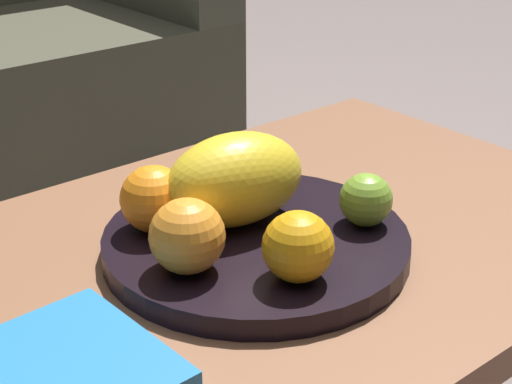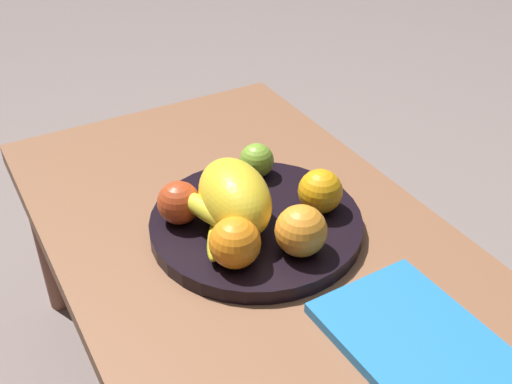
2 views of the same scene
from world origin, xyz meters
TOP-DOWN VIEW (x-y plane):
  - coffee_table at (0.00, 0.00)m, footprint 1.02×0.59m
  - fruit_bowl at (0.03, -0.01)m, footprint 0.34×0.34m
  - melon_large_front at (0.03, 0.02)m, footprint 0.18×0.13m
  - orange_front at (-0.07, -0.03)m, footprint 0.08×0.08m
  - orange_left at (0.00, -0.11)m, footprint 0.07×0.07m
  - orange_right at (-0.05, 0.07)m, footprint 0.07×0.07m
  - apple_front at (0.08, 0.10)m, footprint 0.07×0.07m
  - apple_left at (0.14, -0.07)m, footprint 0.06×0.06m
  - banana_bunch at (0.02, 0.06)m, footprint 0.18×0.12m

SIDE VIEW (x-z plane):
  - coffee_table at x=0.00m, z-range 0.16..0.57m
  - fruit_bowl at x=0.03m, z-range 0.41..0.44m
  - apple_left at x=0.14m, z-range 0.44..0.50m
  - banana_bunch at x=0.02m, z-range 0.44..0.50m
  - apple_front at x=0.08m, z-range 0.44..0.51m
  - orange_left at x=0.00m, z-range 0.44..0.51m
  - orange_right at x=-0.05m, z-range 0.44..0.51m
  - orange_front at x=-0.07m, z-range 0.44..0.52m
  - melon_large_front at x=0.03m, z-range 0.44..0.54m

